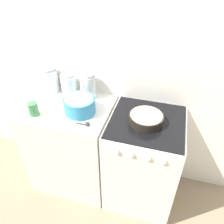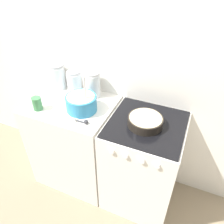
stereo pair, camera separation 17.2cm
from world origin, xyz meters
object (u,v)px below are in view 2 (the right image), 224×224
object	(u,v)px
storage_jar_left	(57,78)
stove	(142,163)
storage_jar_right	(93,86)
tin_can	(37,104)
mixing_bowl	(81,102)
storage_jar_middle	(75,83)
baking_pan	(145,121)

from	to	relation	value
storage_jar_left	stove	bearing A→B (deg)	-11.82
storage_jar_left	storage_jar_right	xyz separation A→B (m)	(0.38, 0.00, -0.00)
storage_jar_right	tin_can	bearing A→B (deg)	-130.90
storage_jar_right	mixing_bowl	bearing A→B (deg)	-85.95
stove	mixing_bowl	xyz separation A→B (m)	(-0.55, -0.04, 0.54)
stove	storage_jar_middle	distance (m)	0.96
stove	tin_can	distance (m)	1.05
stove	storage_jar_left	world-z (taller)	storage_jar_left
tin_can	storage_jar_left	bearing A→B (deg)	98.35
mixing_bowl	tin_can	size ratio (longest dim) A/B	2.82
stove	tin_can	xyz separation A→B (m)	(-0.89, -0.18, 0.52)
storage_jar_middle	stove	bearing A→B (deg)	-14.67
tin_can	mixing_bowl	bearing A→B (deg)	21.63
storage_jar_right	storage_jar_left	bearing A→B (deg)	-180.00
baking_pan	storage_jar_right	xyz separation A→B (m)	(-0.56, 0.22, 0.06)
stove	storage_jar_left	size ratio (longest dim) A/B	3.93
storage_jar_right	baking_pan	bearing A→B (deg)	-21.65
mixing_bowl	tin_can	distance (m)	0.37
storage_jar_left	tin_can	xyz separation A→B (m)	(0.06, -0.38, -0.04)
storage_jar_left	storage_jar_right	size ratio (longest dim) A/B	1.02
storage_jar_right	tin_can	world-z (taller)	storage_jar_right
mixing_bowl	stove	bearing A→B (deg)	4.33
baking_pan	tin_can	world-z (taller)	tin_can
storage_jar_left	baking_pan	bearing A→B (deg)	-13.27
storage_jar_middle	tin_can	size ratio (longest dim) A/B	1.81
baking_pan	storage_jar_middle	bearing A→B (deg)	163.52
stove	mixing_bowl	world-z (taller)	mixing_bowl
mixing_bowl	storage_jar_middle	distance (m)	0.32
mixing_bowl	storage_jar_left	distance (m)	0.46
storage_jar_left	storage_jar_middle	bearing A→B (deg)	-0.00
baking_pan	storage_jar_left	size ratio (longest dim) A/B	1.13
mixing_bowl	tin_can	world-z (taller)	mixing_bowl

